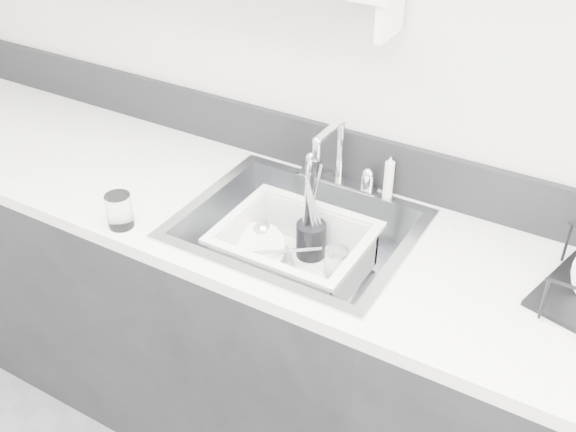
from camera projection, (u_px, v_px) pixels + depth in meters
The scene contains 12 objects.
counter_run at pixel (296, 343), 2.13m from camera, with size 3.20×0.62×0.92m.
backsplash at pixel (346, 154), 2.04m from camera, with size 3.20×0.02×0.16m, color black.
sink at pixel (297, 251), 1.92m from camera, with size 0.64×0.52×0.20m, color silver, non-canonical shape.
faucet at pixel (338, 168), 2.01m from camera, with size 0.26×0.18×0.23m.
side_sprayer at pixel (389, 177), 1.95m from camera, with size 0.03×0.03×0.14m, color white.
wash_tub at pixel (294, 254), 1.91m from camera, with size 0.41×0.33×0.16m, color white, non-canonical shape.
plate_stack at pixel (255, 258), 1.96m from camera, with size 0.24×0.23×0.09m.
utensil_cup at pixel (311, 237), 1.97m from camera, with size 0.09×0.09×0.30m.
ladle at pixel (273, 251), 1.96m from camera, with size 0.29×0.10×0.08m, color silver, non-canonical shape.
tumbler_in_tub at pixel (336, 264), 1.89m from camera, with size 0.07×0.07×0.10m, color white.
tumbler_counter at pixel (120, 211), 1.84m from camera, with size 0.07×0.07×0.10m, color white.
bowl_small at pixel (308, 282), 1.88m from camera, with size 0.10×0.10×0.03m, color white.
Camera 1 is at (0.75, -0.14, 2.00)m, focal length 42.00 mm.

